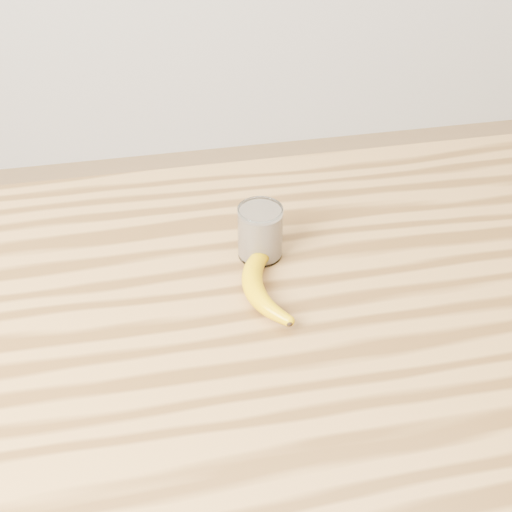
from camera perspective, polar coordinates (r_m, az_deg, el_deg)
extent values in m
cube|color=olive|center=(1.03, 4.11, -4.54)|extent=(1.20, 0.80, 0.04)
cylinder|color=brown|center=(1.60, -19.28, -10.37)|extent=(0.06, 0.06, 0.86)
cylinder|color=brown|center=(1.74, 18.11, -5.29)|extent=(0.06, 0.06, 0.86)
cylinder|color=white|center=(1.08, 0.34, 1.93)|extent=(0.07, 0.07, 0.09)
torus|color=white|center=(1.05, 0.35, 3.75)|extent=(0.07, 0.07, 0.00)
cylinder|color=beige|center=(1.08, 0.34, 1.82)|extent=(0.06, 0.06, 0.07)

